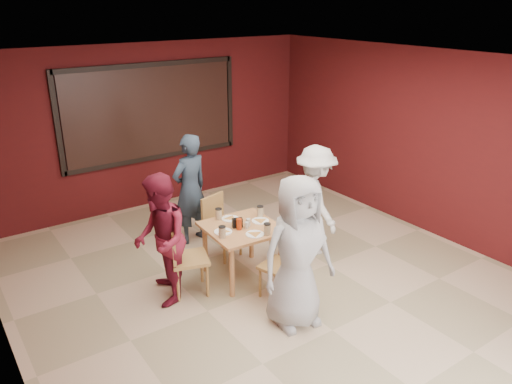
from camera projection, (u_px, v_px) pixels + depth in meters
floor at (272, 286)px, 6.42m from camera, size 7.00×7.00×0.00m
window_blinds at (152, 112)px, 8.45m from camera, size 3.00×0.02×1.50m
dining_table at (242, 232)px, 6.44m from camera, size 0.95×0.95×0.87m
chair_front at (284, 264)px, 6.00m from camera, size 0.50×0.50×0.83m
chair_back at (219, 222)px, 7.05m from camera, size 0.53×0.53×0.88m
chair_left at (183, 255)px, 6.10m from camera, size 0.57×0.57×0.93m
chair_right at (292, 225)px, 6.93m from camera, size 0.54×0.54×0.90m
diner_front at (297, 253)px, 5.41m from camera, size 0.93×0.67×1.76m
diner_back at (190, 189)px, 7.35m from camera, size 0.68×0.52×1.67m
diner_left at (161, 240)px, 5.86m from camera, size 0.84×0.94×1.61m
diner_right at (315, 200)px, 7.03m from camera, size 0.84×1.15×1.59m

